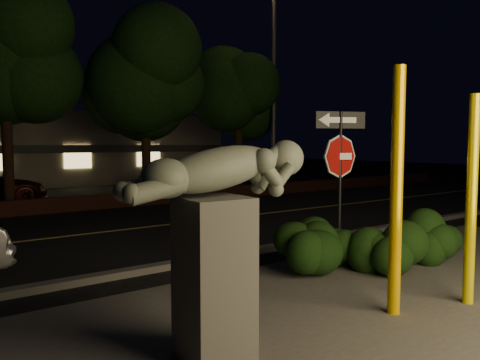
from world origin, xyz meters
The scene contains 20 objects.
ground centered at (0.00, 10.00, 0.00)m, with size 90.00×90.00×0.00m, color black.
patio centered at (0.00, -1.00, 0.01)m, with size 14.00×6.00×0.02m, color #4C4944.
road centered at (0.00, 7.00, 0.01)m, with size 80.00×8.00×0.01m, color black.
lane_marking centered at (0.00, 7.00, 0.02)m, with size 80.00×0.12×0.01m, color gold.
curb centered at (0.00, 2.90, 0.06)m, with size 80.00×0.25×0.12m, color #4C4944.
brick_wall centered at (0.00, 11.30, 0.25)m, with size 40.00×0.35×0.50m, color #4E2519.
parking_lot centered at (0.00, 17.00, 0.01)m, with size 40.00×12.00×0.01m, color black.
building centered at (0.00, 24.99, 2.00)m, with size 22.00×10.20×4.00m.
tree_far_b centered at (-2.50, 13.20, 6.05)m, with size 5.20×5.20×8.41m.
tree_far_c centered at (2.50, 12.80, 5.66)m, with size 4.80×4.80×7.84m.
tree_far_d centered at (7.50, 13.30, 5.42)m, with size 4.40×4.40×7.42m.
yellow_pole_left centered at (-0.40, -0.92, 1.64)m, with size 0.16×0.16×3.27m, color #FFBD00.
yellow_pole_right centered at (0.79, -1.30, 1.48)m, with size 0.15×0.15×2.95m, color #FFE508.
signpost centered at (0.95, 1.23, 2.03)m, with size 0.90×0.40×2.86m.
sculpture centered at (-3.00, -0.60, 1.42)m, with size 2.16×0.71×2.31m.
hedge_center centered at (0.46, 1.21, 0.52)m, with size 1.98×0.93×1.03m, color black.
hedge_right centered at (1.40, 0.41, 0.52)m, with size 1.60×0.86×1.05m, color black.
hedge_far_right centered at (2.69, 0.42, 0.49)m, with size 1.42×0.88×0.98m, color black.
streetlight centered at (8.31, 11.93, 6.10)m, with size 1.51×0.62×10.25m.
parked_car_dark centered at (5.50, 14.75, 0.60)m, with size 2.00×4.34×1.21m, color black.
Camera 1 is at (-5.65, -4.59, 2.27)m, focal length 35.00 mm.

